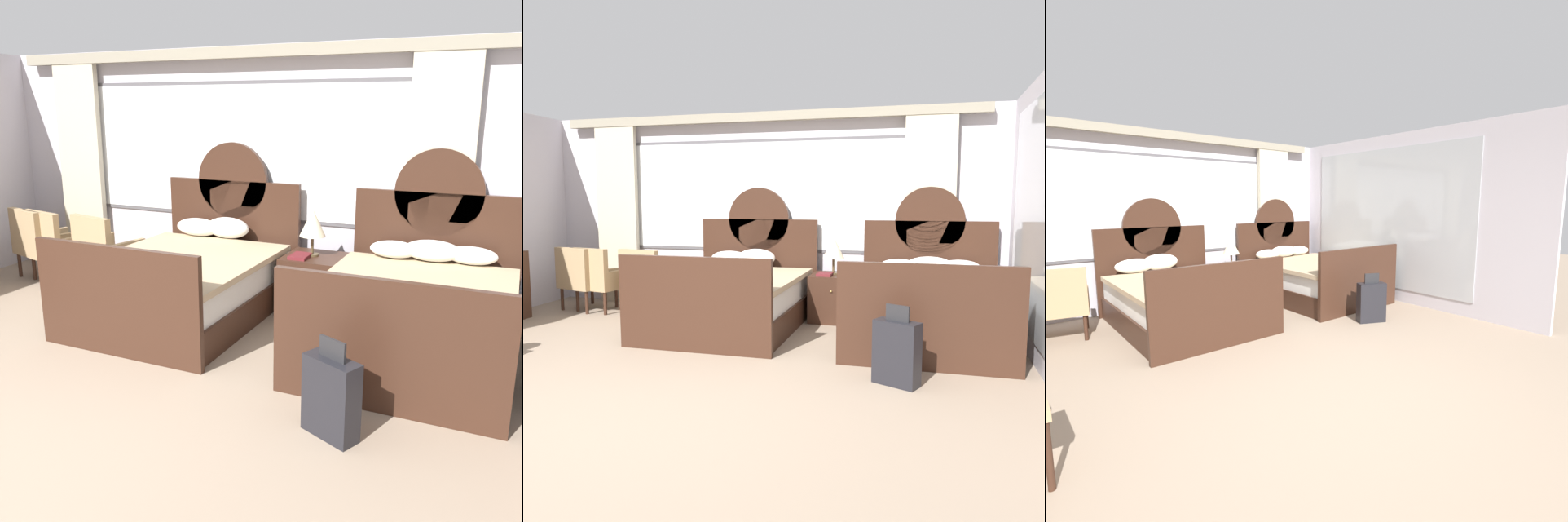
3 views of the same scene
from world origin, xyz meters
TOP-DOWN VIEW (x-y plane):
  - ground_plane at (0.00, 0.00)m, footprint 24.00×24.00m
  - wall_back_window at (0.00, 3.91)m, footprint 6.38×0.22m
  - bed_near_window at (-0.03, 2.76)m, footprint 1.63×2.20m
  - bed_near_mirror at (2.23, 2.76)m, footprint 1.63×2.20m
  - nightstand_between_beds at (1.10, 3.39)m, footprint 0.59×0.61m
  - table_lamp_on_nightstand at (1.08, 3.40)m, footprint 0.27×0.27m
  - book_on_nightstand at (0.99, 3.27)m, footprint 0.18×0.26m
  - armchair_by_window_left at (-1.37, 3.12)m, footprint 0.71×0.71m
  - armchair_by_window_centre at (-2.10, 3.12)m, footprint 0.71×0.71m
  - armchair_by_window_right at (-2.35, 3.13)m, footprint 0.75×0.75m
  - suitcase_on_floor at (1.99, 1.21)m, footprint 0.41×0.30m

SIDE VIEW (x-z plane):
  - ground_plane at x=0.00m, z-range 0.00..0.00m
  - suitcase_on_floor at x=1.99m, z-range -0.06..0.61m
  - nightstand_between_beds at x=1.10m, z-range 0.00..0.59m
  - bed_near_window at x=-0.03m, z-range -0.48..1.20m
  - bed_near_mirror at x=2.23m, z-range -0.48..1.20m
  - armchair_by_window_left at x=-1.37m, z-range 0.02..0.90m
  - armchair_by_window_centre at x=-2.10m, z-range 0.02..0.90m
  - armchair_by_window_right at x=-2.35m, z-range 0.02..0.90m
  - book_on_nightstand at x=0.99m, z-range 0.59..0.62m
  - table_lamp_on_nightstand at x=1.08m, z-range 0.68..1.17m
  - wall_back_window at x=0.00m, z-range 0.07..2.77m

